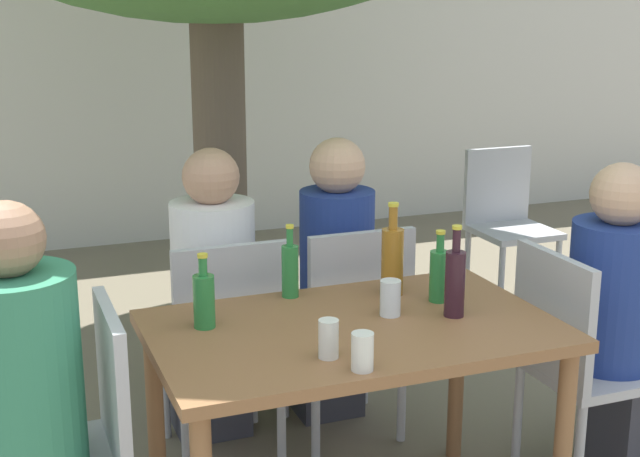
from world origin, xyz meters
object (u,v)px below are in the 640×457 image
object	(u,v)px
patio_chair_1	(576,355)
wine_bottle_4	(455,281)
patio_chair_0	(77,439)
person_seated_2	(210,310)
patio_chair_4	(506,216)
drinking_glass_0	(390,298)
person_seated_1	(629,339)
green_bottle_1	(290,269)
patio_chair_3	(350,319)
drinking_glass_1	(362,352)
amber_bottle_3	(392,259)
drinking_glass_2	(329,339)
person_seated_3	(329,294)
dining_table_front	(353,352)
green_bottle_0	(439,274)
patio_chair_2	(225,337)
green_bottle_2	(204,299)

from	to	relation	value
patio_chair_1	wine_bottle_4	size ratio (longest dim) A/B	2.96
patio_chair_0	person_seated_2	bearing A→B (deg)	144.33
patio_chair_4	drinking_glass_0	world-z (taller)	patio_chair_4
drinking_glass_0	person_seated_1	bearing A→B (deg)	-2.34
person_seated_2	patio_chair_1	bearing A→B (deg)	142.83
patio_chair_0	green_bottle_1	world-z (taller)	green_bottle_1
patio_chair_3	person_seated_2	bearing A→B (deg)	-24.14
drinking_glass_0	drinking_glass_1	xyz separation A→B (m)	(-0.27, -0.38, -0.00)
patio_chair_3	wine_bottle_4	bearing A→B (deg)	97.06
person_seated_2	wine_bottle_4	xyz separation A→B (m)	(0.61, -0.91, 0.33)
person_seated_2	drinking_glass_0	distance (m)	0.97
amber_bottle_3	drinking_glass_1	bearing A→B (deg)	-122.61
patio_chair_1	drinking_glass_2	size ratio (longest dim) A/B	7.85
person_seated_1	person_seated_2	distance (m)	1.64
drinking_glass_0	green_bottle_1	bearing A→B (deg)	129.51
person_seated_3	drinking_glass_0	bearing A→B (deg)	82.37
dining_table_front	wine_bottle_4	distance (m)	0.41
patio_chair_3	green_bottle_0	bearing A→B (deg)	101.58
patio_chair_2	drinking_glass_1	distance (m)	1.03
patio_chair_1	green_bottle_2	world-z (taller)	green_bottle_2
green_bottle_1	person_seated_3	bearing A→B (deg)	55.99
dining_table_front	wine_bottle_4	xyz separation A→B (m)	(0.35, -0.04, 0.22)
patio_chair_0	wine_bottle_4	bearing A→B (deg)	88.06
drinking_glass_1	person_seated_2	bearing A→B (deg)	96.78
drinking_glass_0	drinking_glass_1	bearing A→B (deg)	-125.26
green_bottle_1	green_bottle_2	bearing A→B (deg)	-152.41
patio_chair_1	drinking_glass_1	xyz separation A→B (m)	(-1.01, -0.34, 0.29)
patio_chair_2	green_bottle_0	xyz separation A→B (m)	(0.63, -0.53, 0.34)
patio_chair_1	wine_bottle_4	xyz separation A→B (m)	(-0.54, -0.04, 0.36)
green_bottle_2	drinking_glass_0	world-z (taller)	green_bottle_2
amber_bottle_3	wine_bottle_4	distance (m)	0.29
person_seated_2	drinking_glass_2	size ratio (longest dim) A/B	10.55
dining_table_front	patio_chair_1	distance (m)	0.90
patio_chair_1	drinking_glass_0	world-z (taller)	patio_chair_1
patio_chair_4	drinking_glass_2	distance (m)	2.93
person_seated_2	amber_bottle_3	distance (m)	0.88
amber_bottle_3	green_bottle_0	bearing A→B (deg)	-46.24
patio_chair_2	patio_chair_4	world-z (taller)	same
drinking_glass_2	wine_bottle_4	bearing A→B (deg)	18.96
patio_chair_0	person_seated_3	distance (m)	1.44
patio_chair_3	amber_bottle_3	bearing A→B (deg)	88.24
patio_chair_0	drinking_glass_2	distance (m)	0.80
green_bottle_2	drinking_glass_1	distance (m)	0.60
patio_chair_4	drinking_glass_2	bearing A→B (deg)	-132.93
patio_chair_3	drinking_glass_1	distance (m)	1.09
patio_chair_4	wine_bottle_4	size ratio (longest dim) A/B	2.96
patio_chair_4	drinking_glass_1	size ratio (longest dim) A/B	8.21
dining_table_front	patio_chair_1	bearing A→B (deg)	0.00
patio_chair_1	wine_bottle_4	world-z (taller)	wine_bottle_4
green_bottle_0	patio_chair_4	bearing A→B (deg)	51.39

